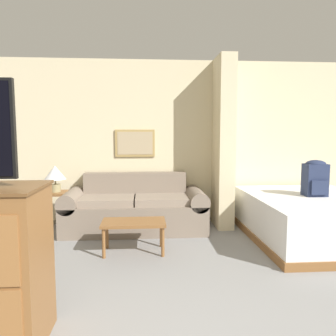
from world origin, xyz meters
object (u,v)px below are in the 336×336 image
object	(u,v)px
bed	(312,218)
backpack	(315,177)
couch	(135,209)
coffee_table	(134,225)
table_lamp	(55,174)

from	to	relation	value
bed	backpack	distance (m)	0.55
couch	backpack	xyz separation A→B (m)	(2.46, -0.59, 0.54)
coffee_table	backpack	world-z (taller)	backpack
couch	table_lamp	distance (m)	1.27
couch	table_lamp	xyz separation A→B (m)	(-1.15, -0.01, 0.54)
bed	coffee_table	bearing A→B (deg)	-172.50
table_lamp	backpack	xyz separation A→B (m)	(3.61, -0.58, -0.00)
table_lamp	bed	bearing A→B (deg)	-9.85
coffee_table	table_lamp	world-z (taller)	table_lamp
couch	coffee_table	size ratio (longest dim) A/B	2.76
coffee_table	table_lamp	xyz separation A→B (m)	(-1.16, 0.94, 0.52)
coffee_table	backpack	xyz separation A→B (m)	(2.45, 0.35, 0.51)
table_lamp	bed	xyz separation A→B (m)	(3.57, -0.62, -0.55)
bed	backpack	xyz separation A→B (m)	(0.04, 0.04, 0.55)
couch	coffee_table	xyz separation A→B (m)	(0.01, -0.94, 0.02)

